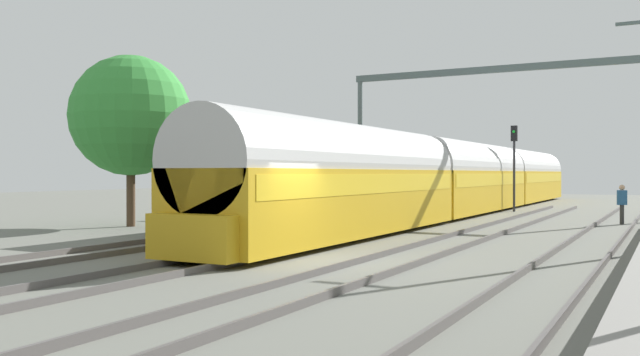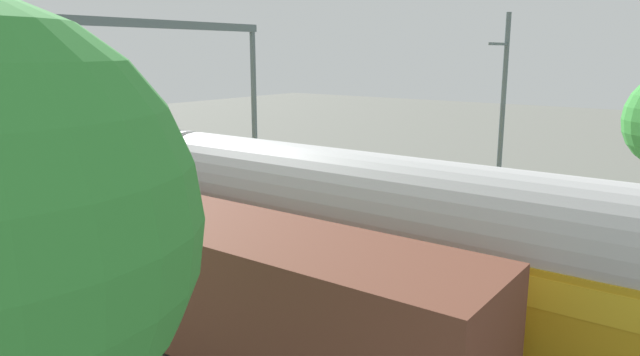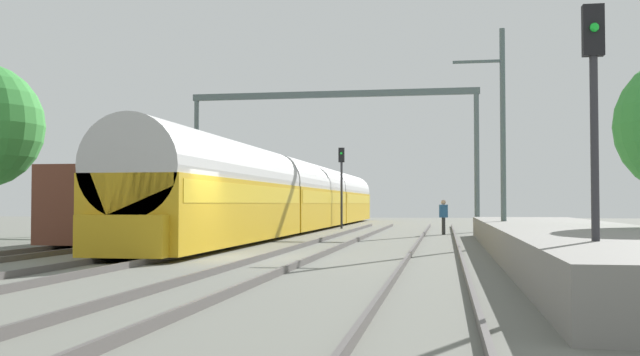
{
  "view_description": "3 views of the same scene",
  "coord_description": "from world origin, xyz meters",
  "px_view_note": "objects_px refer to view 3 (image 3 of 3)",
  "views": [
    {
      "loc": [
        8.14,
        -15.14,
        2.24
      ],
      "look_at": [
        -1.98,
        4.08,
        2.08
      ],
      "focal_mm": 37.79,
      "sensor_mm": 36.0,
      "label": 1
    },
    {
      "loc": [
        -14.58,
        -0.6,
        6.51
      ],
      "look_at": [
        1.15,
        11.06,
        2.28
      ],
      "focal_mm": 32.82,
      "sensor_mm": 36.0,
      "label": 2
    },
    {
      "loc": [
        6.23,
        -20.26,
        1.55
      ],
      "look_at": [
        -0.99,
        22.16,
        3.04
      ],
      "focal_mm": 41.32,
      "sensor_mm": 36.0,
      "label": 3
    }
  ],
  "objects_px": {
    "freight_car": "(149,205)",
    "catenary_gantry": "(332,126)",
    "railway_signal_far": "(342,177)",
    "passenger_train": "(303,196)",
    "railway_signal_near": "(594,108)",
    "person_crossing": "(443,214)"
  },
  "relations": [
    {
      "from": "railway_signal_far",
      "to": "catenary_gantry",
      "type": "relative_size",
      "value": 0.31
    },
    {
      "from": "passenger_train",
      "to": "catenary_gantry",
      "type": "relative_size",
      "value": 3.02
    },
    {
      "from": "railway_signal_far",
      "to": "catenary_gantry",
      "type": "xyz_separation_m",
      "value": [
        0.06,
        -4.25,
        2.69
      ]
    },
    {
      "from": "freight_car",
      "to": "person_crossing",
      "type": "bearing_deg",
      "value": 34.05
    },
    {
      "from": "railway_signal_near",
      "to": "freight_car",
      "type": "bearing_deg",
      "value": 133.32
    },
    {
      "from": "passenger_train",
      "to": "railway_signal_near",
      "type": "relative_size",
      "value": 9.79
    },
    {
      "from": "person_crossing",
      "to": "catenary_gantry",
      "type": "height_order",
      "value": "catenary_gantry"
    },
    {
      "from": "catenary_gantry",
      "to": "person_crossing",
      "type": "bearing_deg",
      "value": -29.57
    },
    {
      "from": "passenger_train",
      "to": "freight_car",
      "type": "bearing_deg",
      "value": -106.51
    },
    {
      "from": "passenger_train",
      "to": "railway_signal_near",
      "type": "height_order",
      "value": "railway_signal_near"
    },
    {
      "from": "passenger_train",
      "to": "railway_signal_far",
      "type": "distance_m",
      "value": 3.41
    },
    {
      "from": "freight_car",
      "to": "passenger_train",
      "type": "bearing_deg",
      "value": 73.49
    },
    {
      "from": "passenger_train",
      "to": "person_crossing",
      "type": "distance_m",
      "value": 9.69
    },
    {
      "from": "freight_car",
      "to": "catenary_gantry",
      "type": "distance_m",
      "value": 13.81
    },
    {
      "from": "railway_signal_near",
      "to": "railway_signal_far",
      "type": "relative_size",
      "value": 1.01
    },
    {
      "from": "railway_signal_near",
      "to": "railway_signal_far",
      "type": "bearing_deg",
      "value": 105.69
    },
    {
      "from": "freight_car",
      "to": "catenary_gantry",
      "type": "relative_size",
      "value": 0.8
    },
    {
      "from": "person_crossing",
      "to": "railway_signal_far",
      "type": "bearing_deg",
      "value": 118.75
    },
    {
      "from": "passenger_train",
      "to": "railway_signal_far",
      "type": "relative_size",
      "value": 9.86
    },
    {
      "from": "person_crossing",
      "to": "catenary_gantry",
      "type": "xyz_separation_m",
      "value": [
        -6.15,
        3.49,
        4.86
      ]
    },
    {
      "from": "railway_signal_near",
      "to": "catenary_gantry",
      "type": "height_order",
      "value": "catenary_gantry"
    },
    {
      "from": "person_crossing",
      "to": "railway_signal_near",
      "type": "xyz_separation_m",
      "value": [
        2.65,
        -23.79,
        2.19
      ]
    }
  ]
}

